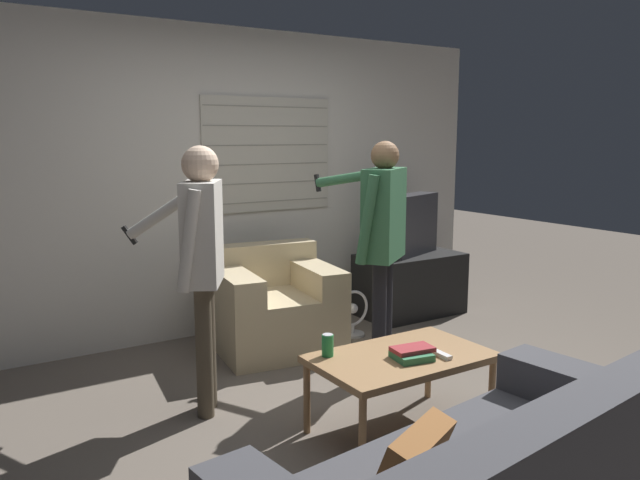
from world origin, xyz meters
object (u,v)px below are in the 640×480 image
object	(u,v)px
person_right_standing	(382,229)
soda_can	(328,345)
coffee_table	(401,362)
tv	(411,224)
armchair_beige	(274,307)
book_stack	(412,354)
spare_remote	(442,355)
floor_fan	(353,314)
person_left_standing	(201,248)

from	to	relation	value
person_right_standing	soda_can	world-z (taller)	person_right_standing
coffee_table	tv	bearing A→B (deg)	48.25
armchair_beige	book_stack	xyz separation A→B (m)	(-0.06, -1.72, 0.15)
spare_remote	armchair_beige	bearing A→B (deg)	96.09
person_right_standing	floor_fan	size ratio (longest dim) A/B	4.21
tv	floor_fan	world-z (taller)	tv
person_right_standing	floor_fan	distance (m)	1.22
armchair_beige	person_right_standing	distance (m)	1.19
tv	spare_remote	size ratio (longest dim) A/B	5.21
tv	person_right_standing	xyz separation A→B (m)	(-1.17, -1.05, 0.18)
coffee_table	soda_can	bearing A→B (deg)	150.41
person_left_standing	floor_fan	distance (m)	1.95
spare_remote	soda_can	bearing A→B (deg)	149.02
person_right_standing	spare_remote	size ratio (longest dim) A/B	12.38
book_stack	soda_can	distance (m)	0.47
tv	floor_fan	bearing A→B (deg)	-3.46
person_right_standing	book_stack	world-z (taller)	person_right_standing
armchair_beige	person_right_standing	xyz separation A→B (m)	(0.37, -0.89, 0.71)
book_stack	spare_remote	world-z (taller)	book_stack
book_stack	floor_fan	bearing A→B (deg)	64.80
person_left_standing	book_stack	xyz separation A→B (m)	(0.84, -0.92, -0.53)
tv	book_stack	xyz separation A→B (m)	(-1.60, -1.89, -0.37)
person_left_standing	soda_can	xyz separation A→B (m)	(0.48, -0.63, -0.50)
armchair_beige	coffee_table	distance (m)	1.64
person_right_standing	soda_can	xyz separation A→B (m)	(-0.80, -0.55, -0.52)
coffee_table	tv	world-z (taller)	tv
tv	spare_remote	bearing A→B (deg)	33.47
book_stack	floor_fan	xyz separation A→B (m)	(0.77, 1.64, -0.30)
person_left_standing	floor_fan	size ratio (longest dim) A/B	4.15
person_left_standing	book_stack	size ratio (longest dim) A/B	6.36
coffee_table	floor_fan	size ratio (longest dim) A/B	2.56
floor_fan	armchair_beige	bearing A→B (deg)	173.27
armchair_beige	floor_fan	world-z (taller)	armchair_beige
tv	floor_fan	distance (m)	1.10
spare_remote	floor_fan	world-z (taller)	spare_remote
coffee_table	soda_can	world-z (taller)	soda_can
person_right_standing	spare_remote	bearing A→B (deg)	-142.95
armchair_beige	floor_fan	distance (m)	0.73
coffee_table	soda_can	xyz separation A→B (m)	(-0.36, 0.20, 0.11)
tv	person_left_standing	xyz separation A→B (m)	(-2.45, -0.97, 0.16)
tv	person_right_standing	size ratio (longest dim) A/B	0.42
person_left_standing	floor_fan	bearing A→B (deg)	-35.76
person_right_standing	tv	bearing A→B (deg)	6.02
soda_can	floor_fan	size ratio (longest dim) A/B	0.32
armchair_beige	coffee_table	world-z (taller)	armchair_beige
armchair_beige	book_stack	distance (m)	1.73
coffee_table	spare_remote	distance (m)	0.23
person_left_standing	armchair_beige	bearing A→B (deg)	-18.23
person_right_standing	spare_remote	world-z (taller)	person_right_standing
soda_can	spare_remote	xyz separation A→B (m)	(0.53, -0.35, -0.05)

